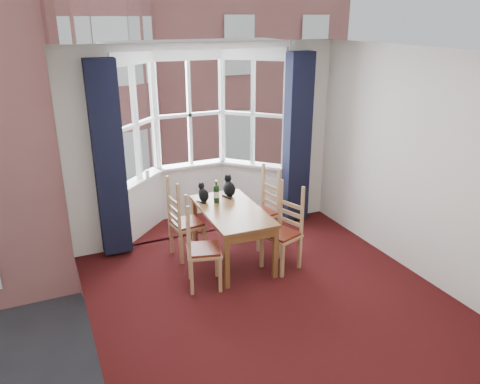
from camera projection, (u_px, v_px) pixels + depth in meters
floor at (278, 307)px, 5.35m from camera, size 4.50×4.50×0.00m
ceiling at (286, 53)px, 4.36m from camera, size 4.50×4.50×0.00m
wall_left at (81, 226)px, 4.09m from camera, size 0.00×4.50×4.50m
wall_right at (427, 169)px, 5.62m from camera, size 0.00×4.50×4.50m
wall_near at (455, 309)px, 2.93m from camera, size 4.00×0.00×4.00m
wall_back_pier_left at (89, 156)px, 6.14m from camera, size 0.70×0.12×2.80m
wall_back_pier_right at (304, 132)px, 7.41m from camera, size 0.70×0.12×2.80m
bay_window at (195, 135)px, 7.20m from camera, size 2.76×0.94×2.80m
curtain_left at (109, 161)px, 6.10m from camera, size 0.38×0.22×2.60m
curtain_right at (297, 139)px, 7.18m from camera, size 0.38×0.22×2.60m
dining_table at (232, 216)px, 6.18m from camera, size 0.79×1.42×0.74m
chair_left_near at (196, 251)px, 5.61m from camera, size 0.49×0.51×0.92m
chair_left_far at (181, 225)px, 6.31m from camera, size 0.44×0.46×0.92m
chair_right_near at (286, 233)px, 6.09m from camera, size 0.52×0.53×0.92m
chair_right_far at (266, 212)px, 6.74m from camera, size 0.47×0.49×0.92m
cat_left at (203, 194)px, 6.39m from camera, size 0.16×0.21×0.27m
cat_right at (229, 188)px, 6.57m from camera, size 0.19×0.25×0.31m
wine_bottle at (216, 193)px, 6.34m from camera, size 0.08×0.08×0.32m
candle_tall at (147, 174)px, 6.93m from camera, size 0.06×0.06×0.12m
street at (70, 146)px, 35.01m from camera, size 80.00×80.00×0.00m
tenement_building at (93, 62)px, 16.75m from camera, size 18.40×7.80×15.20m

